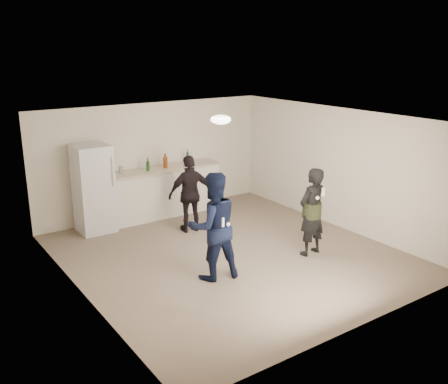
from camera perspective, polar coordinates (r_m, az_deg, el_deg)
floor at (r=9.25m, az=0.71°, el=-7.13°), size 6.00×6.00×0.00m
ceiling at (r=8.57m, az=0.77°, el=8.38°), size 6.00×6.00×0.00m
wall_back at (r=11.33m, az=-8.09°, el=3.79°), size 6.00×0.00×6.00m
wall_front at (r=6.74m, az=15.72°, el=-5.54°), size 6.00×0.00×6.00m
wall_left at (r=7.65m, az=-16.34°, el=-2.95°), size 0.00×6.00×6.00m
wall_right at (r=10.61m, az=12.96°, el=2.66°), size 0.00×6.00×6.00m
counter at (r=11.27m, az=-6.80°, el=-0.05°), size 2.60×0.56×1.05m
counter_top at (r=11.12m, az=-6.90°, el=2.64°), size 2.68×0.64×0.04m
fridge at (r=10.47m, az=-14.70°, el=0.37°), size 0.70×0.70×1.80m
fridge_handle at (r=10.12m, az=-12.65°, el=2.32°), size 0.02×0.02×0.60m
ceiling_dome at (r=8.82m, az=-0.37°, el=8.28°), size 0.36×0.36×0.16m
shaker at (r=10.73m, az=-11.74°, el=2.48°), size 0.08×0.08×0.17m
man at (r=8.06m, az=-1.27°, el=-3.92°), size 0.98×0.83×1.80m
woman at (r=9.13m, az=10.00°, el=-2.25°), size 0.63×0.45×1.63m
camo_shorts at (r=9.12m, az=10.01°, el=-2.04°), size 0.34×0.34×0.28m
spectator at (r=10.15m, az=-3.86°, el=-0.21°), size 0.98×0.53×1.59m
remote_man at (r=7.79m, az=-0.14°, el=-3.47°), size 0.04×0.04×0.15m
nunchuk_man at (r=7.90m, az=0.46°, el=-3.72°), size 0.07×0.07×0.07m
remote_woman at (r=8.83m, az=11.27°, el=0.01°), size 0.04×0.04×0.15m
nunchuk_woman at (r=8.81m, az=10.64°, el=-0.68°), size 0.07×0.07×0.07m
bottle_cluster at (r=11.20m, az=-6.16°, el=3.46°), size 1.25×0.21×0.27m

